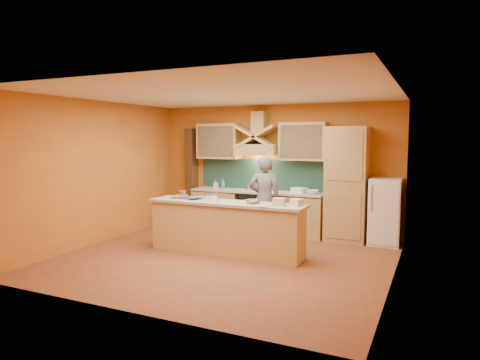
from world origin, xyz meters
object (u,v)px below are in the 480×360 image
at_px(person, 264,199).
at_px(kitchen_scale, 211,198).
at_px(stove, 257,212).
at_px(fridge, 385,212).
at_px(mixing_bowl, 253,202).

distance_m(person, kitchen_scale, 1.34).
relative_size(stove, fridge, 0.69).
bearing_deg(person, stove, -77.24).
distance_m(stove, mixing_bowl, 2.08).
xyz_separation_m(stove, kitchen_scale, (-0.04, -1.99, 0.55)).
xyz_separation_m(kitchen_scale, mixing_bowl, (0.75, 0.11, -0.02)).
height_order(stove, kitchen_scale, kitchen_scale).
bearing_deg(person, kitchen_scale, 47.27).
xyz_separation_m(stove, mixing_bowl, (0.71, -1.88, 0.53)).
xyz_separation_m(fridge, person, (-2.22, -0.77, 0.22)).
relative_size(fridge, mixing_bowl, 5.02).
height_order(person, kitchen_scale, person).
bearing_deg(fridge, stove, 180.00).
relative_size(person, mixing_bowl, 6.69).
distance_m(fridge, mixing_bowl, 2.76).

